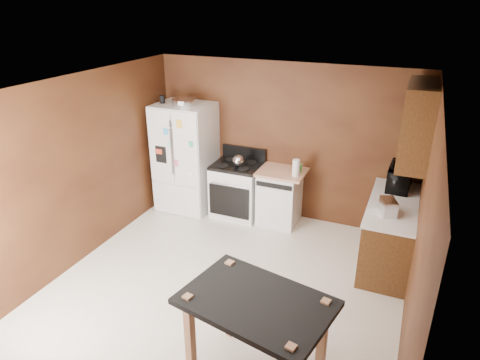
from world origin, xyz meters
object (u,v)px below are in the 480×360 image
Objects in this scene: toaster at (388,207)px; refrigerator at (186,157)px; paper_towel at (296,168)px; dishwasher at (279,196)px; roasting_pan at (184,102)px; gas_range at (237,189)px; microwave at (400,178)px; kettle at (238,161)px; green_canister at (299,168)px; island at (256,312)px; pen_cup at (162,99)px.

toaster is 0.15× the size of refrigerator.
paper_towel is 0.29× the size of dishwasher.
roasting_pan is 3.45m from toaster.
gas_range is (0.87, 0.09, -1.38)m from roasting_pan.
dishwasher is at bearing 92.64° from microwave.
refrigerator is at bearing -176.19° from gas_range.
roasting_pan is 2.04m from paper_towel.
toaster is (1.39, -0.76, -0.02)m from paper_towel.
kettle is at bearing 95.30° from microwave.
toaster is at bearing -33.98° from green_canister.
pen_cup is at bearing 133.46° from island.
microwave is (0.07, 0.86, 0.06)m from toaster.
gas_range is 0.72m from dishwasher.
gas_range is at bearing 121.63° from kettle.
pen_cup reaches higher than refrigerator.
refrigerator is at bearing -174.69° from green_canister.
paper_towel is at bearing 0.45° from roasting_pan.
kettle is at bearing -170.28° from dishwasher.
gas_range reaches higher than kettle.
green_canister is at bearing 5.31° from refrigerator.
refrigerator is (-0.04, 0.03, -0.95)m from roasting_pan.
toaster is 0.48× the size of microwave.
pen_cup is at bearing -173.83° from green_canister.
roasting_pan reaches higher than toaster.
green_canister is at bearing 93.49° from paper_towel.
green_canister is 1.90m from refrigerator.
gas_range is 0.76× the size of island.
microwave is (3.70, 0.16, -0.81)m from pen_cup.
dishwasher is 0.61× the size of island.
pen_cup is 4.11m from island.
pen_cup reaches higher than microwave.
gas_range is (-2.38, 0.83, -0.54)m from toaster.
green_canister reaches higher than dishwasher.
pen_cup reaches higher than island.
pen_cup is 3.80m from toaster.
gas_range is at bearing 116.27° from island.
gas_range reaches higher than dishwasher.
kettle is 0.21× the size of dishwasher.
toaster is 2.58m from gas_range.
island is (2.73, -2.88, -1.08)m from pen_cup.
microwave is at bearing 4.22° from paper_towel.
refrigerator reaches higher than dishwasher.
pen_cup reaches higher than roasting_pan.
green_canister is at bearing 19.30° from dishwasher.
kettle is 0.10× the size of refrigerator.
microwave is at bearing 2.43° from pen_cup.
dishwasher is (1.97, 0.15, -1.41)m from pen_cup.
paper_towel reaches higher than kettle.
roasting_pan is 3.42m from microwave.
kettle is 1.62× the size of green_canister.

